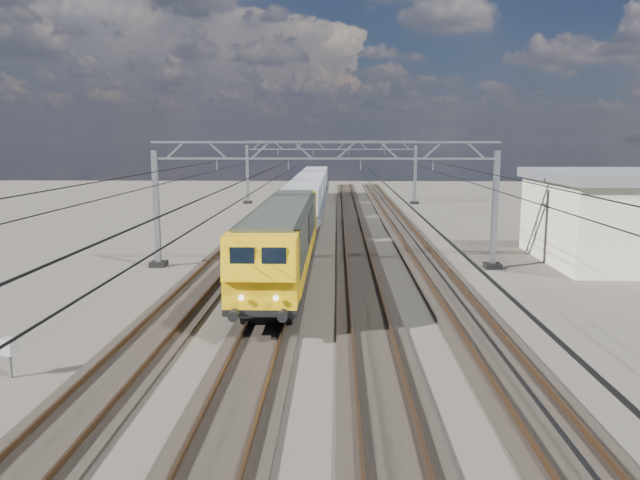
{
  "coord_description": "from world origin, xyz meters",
  "views": [
    {
      "loc": [
        0.71,
        -30.75,
        7.15
      ],
      "look_at": [
        -0.11,
        -1.12,
        2.4
      ],
      "focal_mm": 35.0,
      "sensor_mm": 36.0,
      "label": 1
    }
  ],
  "objects_px": {
    "catenary_gantry_far": "(331,169)",
    "hopper_wagon_third": "(315,180)",
    "catenary_gantry_mid": "(324,199)",
    "trackside_cabinet": "(9,348)",
    "locomotive": "(284,237)",
    "hopper_wagon_mid": "(310,189)",
    "hopper_wagon_lead": "(303,203)"
  },
  "relations": [
    {
      "from": "hopper_wagon_mid",
      "to": "catenary_gantry_far",
      "type": "bearing_deg",
      "value": 75.48
    },
    {
      "from": "catenary_gantry_mid",
      "to": "hopper_wagon_third",
      "type": "distance_m",
      "value": 42.56
    },
    {
      "from": "catenary_gantry_far",
      "to": "hopper_wagon_lead",
      "type": "relative_size",
      "value": 1.53
    },
    {
      "from": "hopper_wagon_lead",
      "to": "hopper_wagon_third",
      "type": "xyz_separation_m",
      "value": [
        0.0,
        28.4,
        0.0
      ]
    },
    {
      "from": "catenary_gantry_far",
      "to": "hopper_wagon_third",
      "type": "bearing_deg",
      "value": 107.16
    },
    {
      "from": "trackside_cabinet",
      "to": "catenary_gantry_far",
      "type": "bearing_deg",
      "value": 97.83
    },
    {
      "from": "locomotive",
      "to": "catenary_gantry_mid",
      "type": "bearing_deg",
      "value": 61.07
    },
    {
      "from": "locomotive",
      "to": "hopper_wagon_third",
      "type": "height_order",
      "value": "locomotive"
    },
    {
      "from": "locomotive",
      "to": "hopper_wagon_lead",
      "type": "bearing_deg",
      "value": 90.0
    },
    {
      "from": "hopper_wagon_mid",
      "to": "hopper_wagon_third",
      "type": "relative_size",
      "value": 1.0
    },
    {
      "from": "hopper_wagon_third",
      "to": "hopper_wagon_lead",
      "type": "bearing_deg",
      "value": -90.0
    },
    {
      "from": "catenary_gantry_mid",
      "to": "trackside_cabinet",
      "type": "height_order",
      "value": "catenary_gantry_mid"
    },
    {
      "from": "catenary_gantry_mid",
      "to": "hopper_wagon_mid",
      "type": "relative_size",
      "value": 1.53
    },
    {
      "from": "hopper_wagon_mid",
      "to": "trackside_cabinet",
      "type": "relative_size",
      "value": 10.35
    },
    {
      "from": "hopper_wagon_lead",
      "to": "hopper_wagon_third",
      "type": "distance_m",
      "value": 28.4
    },
    {
      "from": "catenary_gantry_mid",
      "to": "hopper_wagon_mid",
      "type": "bearing_deg",
      "value": 94.05
    },
    {
      "from": "locomotive",
      "to": "hopper_wagon_lead",
      "type": "distance_m",
      "value": 17.7
    },
    {
      "from": "catenary_gantry_far",
      "to": "hopper_wagon_third",
      "type": "relative_size",
      "value": 1.53
    },
    {
      "from": "catenary_gantry_mid",
      "to": "catenary_gantry_far",
      "type": "height_order",
      "value": "same"
    },
    {
      "from": "hopper_wagon_lead",
      "to": "hopper_wagon_mid",
      "type": "height_order",
      "value": "same"
    },
    {
      "from": "catenary_gantry_mid",
      "to": "hopper_wagon_third",
      "type": "xyz_separation_m",
      "value": [
        -2.0,
        42.48,
        -1.67
      ]
    },
    {
      "from": "catenary_gantry_mid",
      "to": "catenary_gantry_far",
      "type": "relative_size",
      "value": 1.0
    },
    {
      "from": "trackside_cabinet",
      "to": "hopper_wagon_lead",
      "type": "bearing_deg",
      "value": 94.62
    },
    {
      "from": "catenary_gantry_far",
      "to": "hopper_wagon_mid",
      "type": "height_order",
      "value": "catenary_gantry_far"
    },
    {
      "from": "catenary_gantry_mid",
      "to": "hopper_wagon_third",
      "type": "relative_size",
      "value": 1.53
    },
    {
      "from": "catenary_gantry_mid",
      "to": "catenary_gantry_far",
      "type": "distance_m",
      "value": 36.0
    },
    {
      "from": "hopper_wagon_mid",
      "to": "hopper_wagon_third",
      "type": "xyz_separation_m",
      "value": [
        0.0,
        14.2,
        0.0
      ]
    },
    {
      "from": "hopper_wagon_lead",
      "to": "hopper_wagon_mid",
      "type": "relative_size",
      "value": 1.0
    },
    {
      "from": "hopper_wagon_third",
      "to": "locomotive",
      "type": "bearing_deg",
      "value": -90.0
    },
    {
      "from": "catenary_gantry_mid",
      "to": "hopper_wagon_lead",
      "type": "xyz_separation_m",
      "value": [
        -2.0,
        14.08,
        -1.67
      ]
    },
    {
      "from": "hopper_wagon_third",
      "to": "trackside_cabinet",
      "type": "bearing_deg",
      "value": -96.91
    },
    {
      "from": "catenary_gantry_mid",
      "to": "trackside_cabinet",
      "type": "distance_m",
      "value": 19.51
    }
  ]
}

